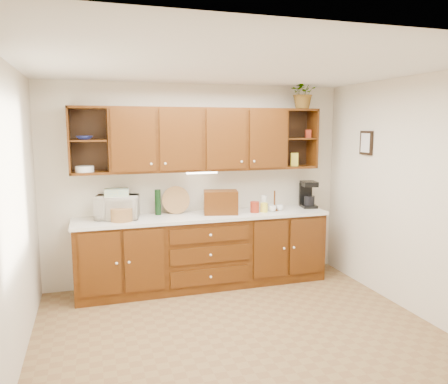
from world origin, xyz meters
TOP-DOWN VIEW (x-y plane):
  - floor at (0.00, 0.00)m, footprint 4.00×4.00m
  - ceiling at (0.00, 0.00)m, footprint 4.00×4.00m
  - back_wall at (0.00, 1.75)m, footprint 4.00×0.00m
  - left_wall at (-2.00, 0.00)m, footprint 0.00×3.50m
  - right_wall at (2.00, 0.00)m, footprint 0.00×3.50m
  - base_cabinets at (0.00, 1.45)m, footprint 3.20×0.60m
  - countertop at (0.00, 1.44)m, footprint 3.24×0.64m
  - upper_cabinets at (0.01, 1.59)m, footprint 3.20×0.33m
  - undercabinet_light at (0.00, 1.53)m, footprint 0.40×0.05m
  - framed_picture at (1.98, 0.90)m, footprint 0.03×0.24m
  - wicker_basket at (-1.03, 1.37)m, footprint 0.34×0.34m
  - microwave at (-1.07, 1.54)m, footprint 0.57×0.44m
  - towel_stack at (-1.07, 1.54)m, footprint 0.30×0.23m
  - wine_bottle at (-0.56, 1.61)m, footprint 0.09×0.09m
  - woven_tray at (-0.32, 1.62)m, footprint 0.36×0.10m
  - bread_box at (0.22, 1.44)m, footprint 0.48×0.36m
  - mug_tree at (0.97, 1.43)m, footprint 0.24×0.24m
  - canister_red at (0.67, 1.39)m, footprint 0.12×0.12m
  - canister_white at (0.84, 1.49)m, footprint 0.08×0.08m
  - canister_yellow at (0.80, 1.38)m, footprint 0.11×0.11m
  - coffee_maker at (1.52, 1.53)m, footprint 0.24×0.28m
  - bowl_stack at (-1.41, 1.58)m, footprint 0.24×0.24m
  - plate_stack at (-1.43, 1.57)m, footprint 0.26×0.26m
  - pantry_box_yellow at (1.32, 1.57)m, footprint 0.12×0.11m
  - pantry_box_red at (1.52, 1.58)m, footprint 0.09×0.08m
  - potted_plant at (1.40, 1.52)m, footprint 0.43×0.39m

SIDE VIEW (x-z plane):
  - floor at x=0.00m, z-range 0.00..0.00m
  - base_cabinets at x=0.00m, z-range 0.00..0.90m
  - countertop at x=0.00m, z-range 0.90..0.94m
  - woven_tray at x=-0.32m, z-range 0.77..1.13m
  - mug_tree at x=0.97m, z-range 0.85..1.12m
  - canister_yellow at x=0.80m, z-range 0.94..1.06m
  - canister_red at x=0.67m, z-range 0.94..1.08m
  - wicker_basket at x=-1.03m, z-range 0.94..1.10m
  - canister_white at x=0.84m, z-range 0.94..1.14m
  - microwave at x=-1.07m, z-range 0.94..1.22m
  - bread_box at x=0.22m, z-range 0.94..1.24m
  - wine_bottle at x=-0.56m, z-range 0.94..1.27m
  - coffee_maker at x=1.52m, z-range 0.93..1.30m
  - towel_stack at x=-1.07m, z-range 1.22..1.31m
  - back_wall at x=0.00m, z-range -0.70..3.30m
  - left_wall at x=-2.00m, z-range -0.45..3.05m
  - right_wall at x=2.00m, z-range -0.45..3.05m
  - undercabinet_light at x=0.00m, z-range 1.46..1.48m
  - plate_stack at x=-1.43m, z-range 1.52..1.59m
  - pantry_box_yellow at x=1.32m, z-range 1.52..1.70m
  - framed_picture at x=1.98m, z-range 1.70..2.00m
  - upper_cabinets at x=0.01m, z-range 1.49..2.29m
  - bowl_stack at x=-1.41m, z-range 1.90..1.94m
  - pantry_box_red at x=1.52m, z-range 1.90..2.01m
  - potted_plant at x=1.40m, z-range 2.29..2.71m
  - ceiling at x=0.00m, z-range 2.60..2.60m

